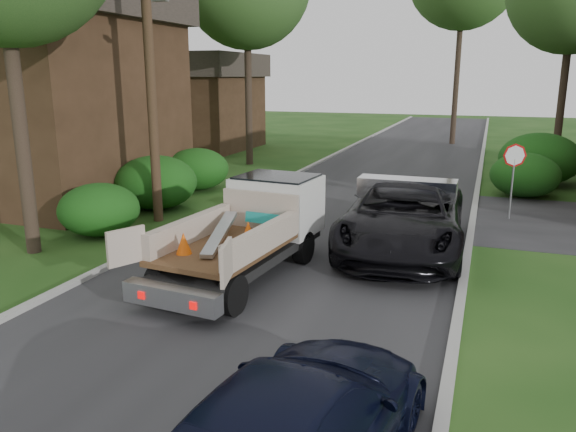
{
  "coord_description": "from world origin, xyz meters",
  "views": [
    {
      "loc": [
        4.39,
        -10.16,
        4.57
      ],
      "look_at": [
        -0.14,
        2.48,
        1.2
      ],
      "focal_mm": 35.0,
      "sensor_mm": 36.0,
      "label": 1
    }
  ],
  "objects_px": {
    "stop_sign": "(514,166)",
    "navy_suv": "(294,430)",
    "flatbed_truck": "(258,222)",
    "black_pickup": "(403,217)",
    "utility_pole": "(149,55)",
    "house_left_near": "(32,83)",
    "house_left_far": "(194,100)"
  },
  "relations": [
    {
      "from": "house_left_near",
      "to": "house_left_far",
      "type": "bearing_deg",
      "value": 95.71
    },
    {
      "from": "black_pickup",
      "to": "navy_suv",
      "type": "distance_m",
      "value": 9.49
    },
    {
      "from": "stop_sign",
      "to": "navy_suv",
      "type": "bearing_deg",
      "value": -100.53
    },
    {
      "from": "stop_sign",
      "to": "navy_suv",
      "type": "height_order",
      "value": "stop_sign"
    },
    {
      "from": "house_left_near",
      "to": "house_left_far",
      "type": "distance_m",
      "value": 15.12
    },
    {
      "from": "stop_sign",
      "to": "navy_suv",
      "type": "xyz_separation_m",
      "value": [
        -2.6,
        -13.98,
        -1.04
      ]
    },
    {
      "from": "stop_sign",
      "to": "house_left_far",
      "type": "bearing_deg",
      "value": 145.19
    },
    {
      "from": "flatbed_truck",
      "to": "black_pickup",
      "type": "bearing_deg",
      "value": 45.79
    },
    {
      "from": "stop_sign",
      "to": "flatbed_truck",
      "type": "distance_m",
      "value": 9.27
    },
    {
      "from": "house_left_near",
      "to": "flatbed_truck",
      "type": "xyz_separation_m",
      "value": [
        11.31,
        -5.13,
        -3.13
      ]
    },
    {
      "from": "utility_pole",
      "to": "black_pickup",
      "type": "distance_m",
      "value": 8.97
    },
    {
      "from": "flatbed_truck",
      "to": "black_pickup",
      "type": "relative_size",
      "value": 0.87
    },
    {
      "from": "house_left_near",
      "to": "flatbed_truck",
      "type": "bearing_deg",
      "value": -24.39
    },
    {
      "from": "utility_pole",
      "to": "flatbed_truck",
      "type": "xyz_separation_m",
      "value": [
        4.79,
        -3.11,
        -4.02
      ]
    },
    {
      "from": "navy_suv",
      "to": "utility_pole",
      "type": "bearing_deg",
      "value": -43.38
    },
    {
      "from": "utility_pole",
      "to": "flatbed_truck",
      "type": "height_order",
      "value": "utility_pole"
    },
    {
      "from": "stop_sign",
      "to": "house_left_far",
      "type": "distance_m",
      "value": 22.81
    },
    {
      "from": "stop_sign",
      "to": "navy_suv",
      "type": "relative_size",
      "value": 0.49
    },
    {
      "from": "house_left_near",
      "to": "black_pickup",
      "type": "xyz_separation_m",
      "value": [
        14.4,
        -2.5,
        -3.36
      ]
    },
    {
      "from": "stop_sign",
      "to": "house_left_far",
      "type": "xyz_separation_m",
      "value": [
        -18.7,
        13.0,
        1.27
      ]
    },
    {
      "from": "stop_sign",
      "to": "utility_pole",
      "type": "xyz_separation_m",
      "value": [
        -10.68,
        -4.02,
        3.4
      ]
    },
    {
      "from": "house_left_far",
      "to": "flatbed_truck",
      "type": "distance_m",
      "value": 23.94
    },
    {
      "from": "stop_sign",
      "to": "black_pickup",
      "type": "distance_m",
      "value": 5.37
    },
    {
      "from": "stop_sign",
      "to": "house_left_near",
      "type": "height_order",
      "value": "house_left_near"
    },
    {
      "from": "navy_suv",
      "to": "black_pickup",
      "type": "bearing_deg",
      "value": -81.21
    },
    {
      "from": "flatbed_truck",
      "to": "black_pickup",
      "type": "height_order",
      "value": "flatbed_truck"
    },
    {
      "from": "utility_pole",
      "to": "house_left_near",
      "type": "bearing_deg",
      "value": 162.8
    },
    {
      "from": "utility_pole",
      "to": "black_pickup",
      "type": "height_order",
      "value": "utility_pole"
    },
    {
      "from": "stop_sign",
      "to": "navy_suv",
      "type": "distance_m",
      "value": 14.26
    },
    {
      "from": "utility_pole",
      "to": "house_left_far",
      "type": "bearing_deg",
      "value": 115.23
    },
    {
      "from": "black_pickup",
      "to": "stop_sign",
      "type": "bearing_deg",
      "value": 54.77
    },
    {
      "from": "house_left_far",
      "to": "navy_suv",
      "type": "bearing_deg",
      "value": -59.18
    }
  ]
}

